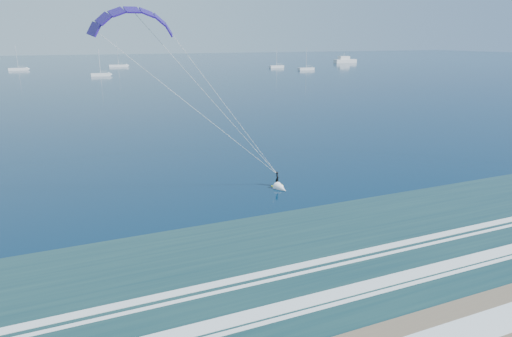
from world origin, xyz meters
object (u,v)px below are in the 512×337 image
object	(u,v)px
sailboat_5	(277,67)
sailboat_6	(306,69)
kitesurfer_rig	(213,102)
sailboat_4	(118,66)
motor_yacht	(345,60)
sailboat_2	(18,69)
sailboat_3	(101,74)

from	to	relation	value
sailboat_5	sailboat_6	bearing A→B (deg)	-77.00
kitesurfer_rig	sailboat_4	size ratio (longest dim) A/B	1.48
motor_yacht	sailboat_2	xyz separation A→B (m)	(-183.44, 4.46, -0.93)
kitesurfer_rig	sailboat_5	world-z (taller)	kitesurfer_rig
kitesurfer_rig	sailboat_4	xyz separation A→B (m)	(19.90, 220.11, -8.80)
kitesurfer_rig	sailboat_6	xyz separation A→B (m)	(99.74, 157.23, -8.81)
sailboat_4	sailboat_2	bearing A→B (deg)	-169.11
kitesurfer_rig	motor_yacht	bearing A→B (deg)	53.00
sailboat_4	kitesurfer_rig	bearing A→B (deg)	-95.17
kitesurfer_rig	sailboat_5	distance (m)	202.97
motor_yacht	sailboat_4	world-z (taller)	sailboat_4
sailboat_5	motor_yacht	bearing A→B (deg)	23.99
sailboat_2	kitesurfer_rig	bearing A→B (deg)	-82.48
motor_yacht	sailboat_5	xyz separation A→B (m)	(-60.97, -27.14, -0.93)
sailboat_5	sailboat_3	bearing A→B (deg)	-167.66
sailboat_6	kitesurfer_rig	bearing A→B (deg)	-122.39
sailboat_4	sailboat_6	distance (m)	101.63
sailboat_3	sailboat_5	xyz separation A→B (m)	(89.70, 19.62, -0.00)
sailboat_4	sailboat_5	distance (m)	85.13
motor_yacht	sailboat_3	world-z (taller)	sailboat_3
motor_yacht	sailboat_2	world-z (taller)	sailboat_2
sailboat_3	sailboat_6	distance (m)	94.83
kitesurfer_rig	sailboat_4	bearing A→B (deg)	84.83
sailboat_4	sailboat_5	xyz separation A→B (m)	(74.73, -40.78, -0.02)
sailboat_3	sailboat_2	bearing A→B (deg)	122.61
kitesurfer_rig	motor_yacht	distance (m)	258.67
sailboat_2	sailboat_4	xyz separation A→B (m)	(47.74, 9.18, 0.01)
sailboat_3	sailboat_6	xyz separation A→B (m)	(94.80, -2.49, -0.00)
sailboat_2	sailboat_6	xyz separation A→B (m)	(127.57, -53.71, -0.00)
motor_yacht	sailboat_4	xyz separation A→B (m)	(-135.71, 13.63, -0.92)
sailboat_3	motor_yacht	bearing A→B (deg)	17.24
motor_yacht	sailboat_6	size ratio (longest dim) A/B	1.35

